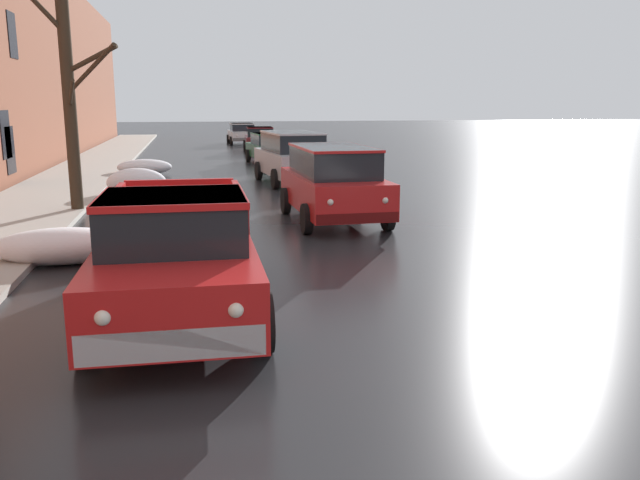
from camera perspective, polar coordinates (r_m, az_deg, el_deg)
The scene contains 11 objects.
left_sidewalk_slab at distance 19.21m, azimuth -24.04°, elevation 2.57°, with size 3.06×80.00×0.12m, color #A8A399.
snow_bank_near_corner_left at distance 20.84m, azimuth -15.72°, elevation 4.77°, with size 1.78×0.98×0.88m.
snow_bank_mid_block_left at distance 27.17m, azimuth -15.05°, elevation 6.17°, with size 2.13×1.09×0.62m.
snow_bank_along_right_kerb at distance 12.55m, azimuth -21.58°, elevation -0.55°, with size 2.39×1.10×0.65m.
bare_tree_mid_block at distance 17.97m, azimuth -21.00°, elevation 11.64°, with size 2.36×1.61×5.70m.
pickup_truck_red_approaching_near_lane at distance 8.87m, azimuth -12.38°, elevation -1.15°, with size 2.22×5.35×1.76m.
suv_red_parked_kerbside_close at distance 15.78m, azimuth 1.15°, elevation 5.18°, with size 2.13×4.54×1.82m.
suv_silver_parked_kerbside_mid at distance 23.45m, azimuth -2.45°, elevation 7.39°, with size 2.41×4.71×1.82m.
sedan_green_parked_far_down_block at distance 31.16m, azimuth -4.35°, elevation 8.06°, with size 2.16×4.49×1.42m.
sedan_maroon_queued_behind_truck at distance 38.93m, azimuth -5.27°, elevation 8.82°, with size 2.10×4.24×1.42m.
sedan_white_at_far_intersection at distance 46.14m, azimuth -6.82°, elevation 9.27°, with size 2.01×4.26×1.42m.
Camera 1 is at (-1.63, -0.51, 2.85)m, focal length 36.62 mm.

